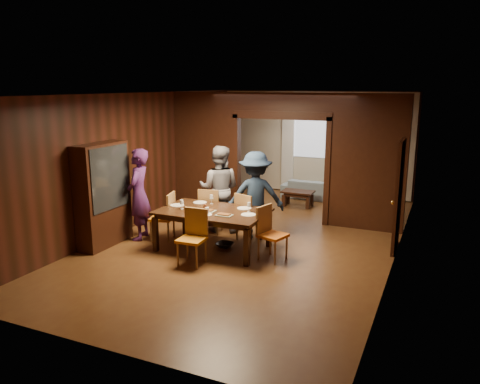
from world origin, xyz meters
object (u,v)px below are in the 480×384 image
at_px(chair_far_l, 211,210).
at_px(chair_far_r, 250,216).
at_px(person_purple, 139,195).
at_px(chair_right, 273,234).
at_px(hutch, 103,195).
at_px(coffee_table, 298,198).
at_px(chair_left, 162,216).
at_px(person_grey, 219,189).
at_px(dining_table, 213,230).
at_px(sofa, 315,189).
at_px(chair_near, 192,238).
at_px(person_navy, 255,196).

distance_m(chair_far_l, chair_far_r, 0.93).
distance_m(person_purple, chair_right, 2.90).
height_order(chair_far_r, hutch, hutch).
distance_m(chair_right, chair_far_l, 1.98).
xyz_separation_m(chair_far_l, chair_far_r, (0.92, -0.11, 0.00)).
bearing_deg(coffee_table, chair_left, -115.12).
xyz_separation_m(person_purple, hutch, (-0.41, -0.58, 0.08)).
distance_m(coffee_table, chair_far_r, 2.97).
distance_m(person_grey, dining_table, 1.26).
bearing_deg(chair_right, dining_table, 102.03).
distance_m(dining_table, chair_left, 1.19).
relative_size(sofa, chair_near, 1.85).
height_order(person_navy, chair_left, person_navy).
bearing_deg(chair_right, person_grey, 70.44).
bearing_deg(person_navy, coffee_table, -114.80).
relative_size(person_grey, chair_far_l, 1.89).
xyz_separation_m(person_navy, dining_table, (-0.50, -0.92, -0.51)).
bearing_deg(chair_right, sofa, 21.57).
bearing_deg(sofa, dining_table, 82.28).
bearing_deg(chair_right, chair_far_l, 76.40).
bearing_deg(hutch, chair_near, -6.17).
bearing_deg(person_purple, chair_left, 90.30).
height_order(chair_far_l, hutch, hutch).
height_order(person_purple, dining_table, person_purple).
xyz_separation_m(person_purple, sofa, (2.36, 4.77, -0.66)).
xyz_separation_m(person_grey, coffee_table, (0.93, 2.67, -0.72)).
bearing_deg(chair_far_l, chair_left, 39.60).
xyz_separation_m(person_purple, chair_left, (0.44, 0.13, -0.44)).
xyz_separation_m(coffee_table, chair_left, (-1.72, -3.67, 0.28)).
relative_size(dining_table, chair_near, 2.09).
xyz_separation_m(person_purple, chair_far_l, (1.13, 0.95, -0.44)).
bearing_deg(chair_near, chair_far_r, 73.50).
distance_m(chair_right, chair_far_r, 1.18).
xyz_separation_m(person_grey, dining_table, (0.39, -1.07, -0.54)).
relative_size(person_navy, dining_table, 0.88).
bearing_deg(chair_left, person_grey, 127.85).
bearing_deg(sofa, person_navy, 87.52).
bearing_deg(person_grey, coffee_table, -122.20).
bearing_deg(person_navy, hutch, 7.61).
height_order(dining_table, chair_near, chair_near).
bearing_deg(person_navy, chair_near, 51.34).
relative_size(dining_table, chair_right, 2.09).
xyz_separation_m(person_purple, person_grey, (1.23, 1.13, -0.00)).
bearing_deg(person_grey, chair_right, 131.82).
height_order(person_navy, chair_right, person_navy).
relative_size(coffee_table, hutch, 0.40).
bearing_deg(chair_far_r, chair_right, 152.24).
bearing_deg(hutch, chair_far_r, 29.89).
relative_size(chair_far_r, chair_near, 1.00).
relative_size(chair_far_l, chair_near, 1.00).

